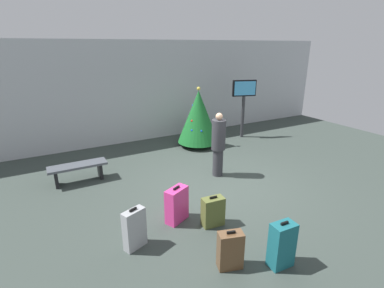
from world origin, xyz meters
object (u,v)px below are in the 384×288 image
(suitcase_1, at_px, (213,212))
(suitcase_2, at_px, (177,205))
(traveller_0, at_px, (218,144))
(suitcase_0, at_px, (230,250))
(holiday_tree, at_px, (198,117))
(flight_info_kiosk, at_px, (244,98))
(suitcase_3, at_px, (135,229))
(waiting_bench, at_px, (78,169))
(suitcase_4, at_px, (282,245))

(suitcase_1, height_order, suitcase_2, suitcase_2)
(traveller_0, xyz_separation_m, suitcase_0, (-1.73, -2.97, -0.59))
(holiday_tree, bearing_deg, suitcase_1, -116.37)
(flight_info_kiosk, height_order, suitcase_3, flight_info_kiosk)
(suitcase_1, bearing_deg, suitcase_0, -109.10)
(waiting_bench, height_order, suitcase_1, suitcase_1)
(suitcase_3, bearing_deg, suitcase_1, -3.23)
(holiday_tree, relative_size, traveller_0, 1.19)
(holiday_tree, height_order, waiting_bench, holiday_tree)
(waiting_bench, bearing_deg, suitcase_1, -58.25)
(flight_info_kiosk, height_order, traveller_0, flight_info_kiosk)
(traveller_0, height_order, suitcase_3, traveller_0)
(suitcase_4, bearing_deg, suitcase_0, 154.05)
(waiting_bench, xyz_separation_m, suitcase_1, (2.01, -3.26, -0.06))
(suitcase_0, xyz_separation_m, suitcase_1, (0.38, 1.09, -0.02))
(suitcase_2, bearing_deg, suitcase_3, -159.06)
(traveller_0, relative_size, suitcase_0, 2.59)
(traveller_0, bearing_deg, suitcase_3, -148.32)
(holiday_tree, height_order, suitcase_2, holiday_tree)
(holiday_tree, distance_m, waiting_bench, 4.28)
(suitcase_3, bearing_deg, waiting_bench, 98.44)
(traveller_0, distance_m, suitcase_4, 3.51)
(holiday_tree, relative_size, waiting_bench, 1.44)
(holiday_tree, height_order, suitcase_4, holiday_tree)
(suitcase_3, bearing_deg, suitcase_2, 20.94)
(waiting_bench, xyz_separation_m, suitcase_4, (2.37, -4.70, 0.03))
(flight_info_kiosk, height_order, suitcase_2, flight_info_kiosk)
(holiday_tree, bearing_deg, suitcase_4, -107.06)
(flight_info_kiosk, relative_size, suitcase_3, 2.79)
(suitcase_2, height_order, suitcase_3, suitcase_3)
(suitcase_1, bearing_deg, suitcase_4, -76.24)
(traveller_0, xyz_separation_m, suitcase_4, (-0.99, -3.32, -0.52))
(suitcase_2, distance_m, suitcase_3, 1.06)
(suitcase_4, bearing_deg, suitcase_3, 141.02)
(holiday_tree, xyz_separation_m, traveller_0, (-0.75, -2.36, -0.14))
(holiday_tree, relative_size, suitcase_3, 2.66)
(flight_info_kiosk, bearing_deg, holiday_tree, -177.55)
(flight_info_kiosk, bearing_deg, suitcase_2, -140.26)
(suitcase_0, bearing_deg, suitcase_1, 70.90)
(suitcase_3, bearing_deg, traveller_0, 31.68)
(waiting_bench, height_order, traveller_0, traveller_0)
(traveller_0, xyz_separation_m, suitcase_3, (-2.89, -1.79, -0.54))
(suitcase_1, distance_m, suitcase_4, 1.50)
(suitcase_0, bearing_deg, suitcase_3, 134.65)
(traveller_0, xyz_separation_m, suitcase_2, (-1.91, -1.41, -0.55))
(flight_info_kiosk, height_order, suitcase_1, flight_info_kiosk)
(suitcase_1, bearing_deg, flight_info_kiosk, 46.63)
(suitcase_2, bearing_deg, traveller_0, 36.46)
(holiday_tree, distance_m, suitcase_0, 5.92)
(suitcase_1, relative_size, suitcase_2, 0.83)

